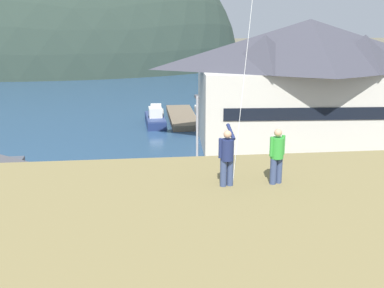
{
  "coord_description": "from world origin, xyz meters",
  "views": [
    {
      "loc": [
        -3.96,
        -19.97,
        11.82
      ],
      "look_at": [
        -0.68,
        9.0,
        3.82
      ],
      "focal_mm": 42.05,
      "sensor_mm": 36.0,
      "label": 1
    }
  ],
  "objects_px": {
    "person_kite_flyer": "(227,156)",
    "parked_car_mid_row_near": "(93,247)",
    "parked_car_mid_row_far": "(311,232)",
    "harbor_lodge": "(307,79)",
    "parked_car_front_row_silver": "(355,184)",
    "person_companion": "(277,154)",
    "parking_light_pole": "(197,136)",
    "moored_boat_wharfside": "(155,119)",
    "wharf_dock": "(182,117)",
    "moored_boat_outer_mooring": "(208,112)",
    "moored_boat_inner_slip": "(156,116)"
  },
  "relations": [
    {
      "from": "person_kite_flyer",
      "to": "parked_car_mid_row_near",
      "type": "bearing_deg",
      "value": 123.67
    },
    {
      "from": "parked_car_mid_row_far",
      "to": "harbor_lodge",
      "type": "bearing_deg",
      "value": 70.99
    },
    {
      "from": "parked_car_front_row_silver",
      "to": "person_companion",
      "type": "height_order",
      "value": "person_companion"
    },
    {
      "from": "parking_light_pole",
      "to": "person_companion",
      "type": "height_order",
      "value": "person_companion"
    },
    {
      "from": "moored_boat_wharfside",
      "to": "parking_light_pole",
      "type": "distance_m",
      "value": 21.64
    },
    {
      "from": "wharf_dock",
      "to": "parked_car_front_row_silver",
      "type": "bearing_deg",
      "value": -70.56
    },
    {
      "from": "person_companion",
      "to": "wharf_dock",
      "type": "bearing_deg",
      "value": 88.82
    },
    {
      "from": "wharf_dock",
      "to": "parked_car_front_row_silver",
      "type": "distance_m",
      "value": 28.42
    },
    {
      "from": "moored_boat_outer_mooring",
      "to": "person_companion",
      "type": "bearing_deg",
      "value": -95.76
    },
    {
      "from": "parked_car_mid_row_far",
      "to": "parked_car_front_row_silver",
      "type": "bearing_deg",
      "value": 49.7
    },
    {
      "from": "parked_car_mid_row_far",
      "to": "person_companion",
      "type": "xyz_separation_m",
      "value": [
        -4.6,
        -8.0,
        6.82
      ]
    },
    {
      "from": "moored_boat_wharfside",
      "to": "parked_car_mid_row_near",
      "type": "relative_size",
      "value": 1.55
    },
    {
      "from": "moored_boat_inner_slip",
      "to": "parked_car_mid_row_far",
      "type": "bearing_deg",
      "value": -78.02
    },
    {
      "from": "moored_boat_outer_mooring",
      "to": "parking_light_pole",
      "type": "xyz_separation_m",
      "value": [
        -4.53,
        -24.76,
        3.28
      ]
    },
    {
      "from": "parked_car_mid_row_near",
      "to": "parked_car_front_row_silver",
      "type": "relative_size",
      "value": 1.03
    },
    {
      "from": "parked_car_front_row_silver",
      "to": "person_companion",
      "type": "bearing_deg",
      "value": -124.98
    },
    {
      "from": "parked_car_mid_row_near",
      "to": "person_companion",
      "type": "height_order",
      "value": "person_companion"
    },
    {
      "from": "harbor_lodge",
      "to": "parked_car_mid_row_far",
      "type": "bearing_deg",
      "value": -109.01
    },
    {
      "from": "parking_light_pole",
      "to": "person_kite_flyer",
      "type": "bearing_deg",
      "value": -94.23
    },
    {
      "from": "moored_boat_wharfside",
      "to": "moored_boat_outer_mooring",
      "type": "height_order",
      "value": "same"
    },
    {
      "from": "parked_car_mid_row_far",
      "to": "person_companion",
      "type": "distance_m",
      "value": 11.48
    },
    {
      "from": "wharf_dock",
      "to": "parking_light_pole",
      "type": "height_order",
      "value": "parking_light_pole"
    },
    {
      "from": "moored_boat_outer_mooring",
      "to": "person_kite_flyer",
      "type": "bearing_deg",
      "value": -97.83
    },
    {
      "from": "parked_car_mid_row_far",
      "to": "person_kite_flyer",
      "type": "height_order",
      "value": "person_kite_flyer"
    },
    {
      "from": "parked_car_front_row_silver",
      "to": "parked_car_mid_row_far",
      "type": "relative_size",
      "value": 0.98
    },
    {
      "from": "harbor_lodge",
      "to": "moored_boat_wharfside",
      "type": "relative_size",
      "value": 3.3
    },
    {
      "from": "person_kite_flyer",
      "to": "parked_car_mid_row_far",
      "type": "bearing_deg",
      "value": 52.52
    },
    {
      "from": "parked_car_front_row_silver",
      "to": "parking_light_pole",
      "type": "distance_m",
      "value": 11.36
    },
    {
      "from": "moored_boat_outer_mooring",
      "to": "parked_car_mid_row_near",
      "type": "height_order",
      "value": "moored_boat_outer_mooring"
    },
    {
      "from": "wharf_dock",
      "to": "person_kite_flyer",
      "type": "height_order",
      "value": "person_kite_flyer"
    },
    {
      "from": "moored_boat_outer_mooring",
      "to": "parked_car_mid_row_near",
      "type": "bearing_deg",
      "value": -107.47
    },
    {
      "from": "harbor_lodge",
      "to": "parking_light_pole",
      "type": "relative_size",
      "value": 3.3
    },
    {
      "from": "moored_boat_wharfside",
      "to": "person_kite_flyer",
      "type": "xyz_separation_m",
      "value": [
        0.98,
        -39.06,
        7.18
      ]
    },
    {
      "from": "wharf_dock",
      "to": "parking_light_pole",
      "type": "bearing_deg",
      "value": -92.64
    },
    {
      "from": "moored_boat_inner_slip",
      "to": "parking_light_pole",
      "type": "height_order",
      "value": "parking_light_pole"
    },
    {
      "from": "moored_boat_wharfside",
      "to": "parked_car_front_row_silver",
      "type": "distance_m",
      "value": 27.49
    },
    {
      "from": "person_companion",
      "to": "parking_light_pole",
      "type": "bearing_deg",
      "value": 90.77
    },
    {
      "from": "parked_car_front_row_silver",
      "to": "person_kite_flyer",
      "type": "bearing_deg",
      "value": -128.79
    },
    {
      "from": "moored_boat_wharfside",
      "to": "parked_car_mid_row_near",
      "type": "distance_m",
      "value": 31.65
    },
    {
      "from": "wharf_dock",
      "to": "moored_boat_outer_mooring",
      "type": "xyz_separation_m",
      "value": [
        3.44,
        1.01,
        0.37
      ]
    },
    {
      "from": "moored_boat_outer_mooring",
      "to": "person_companion",
      "type": "distance_m",
      "value": 43.34
    },
    {
      "from": "person_companion",
      "to": "moored_boat_outer_mooring",
      "type": "bearing_deg",
      "value": 84.24
    },
    {
      "from": "harbor_lodge",
      "to": "person_kite_flyer",
      "type": "distance_m",
      "value": 31.87
    },
    {
      "from": "parked_car_front_row_silver",
      "to": "person_companion",
      "type": "xyz_separation_m",
      "value": [
        -10.31,
        -14.73,
        6.82
      ]
    },
    {
      "from": "wharf_dock",
      "to": "parked_car_mid_row_far",
      "type": "height_order",
      "value": "parked_car_mid_row_far"
    },
    {
      "from": "moored_boat_inner_slip",
      "to": "parking_light_pole",
      "type": "xyz_separation_m",
      "value": [
        2.13,
        -23.08,
        3.28
      ]
    },
    {
      "from": "moored_boat_outer_mooring",
      "to": "wharf_dock",
      "type": "bearing_deg",
      "value": -163.6
    },
    {
      "from": "harbor_lodge",
      "to": "parked_car_front_row_silver",
      "type": "height_order",
      "value": "harbor_lodge"
    },
    {
      "from": "parked_car_mid_row_far",
      "to": "parking_light_pole",
      "type": "xyz_separation_m",
      "value": [
        -4.84,
        9.77,
        2.93
      ]
    },
    {
      "from": "moored_boat_inner_slip",
      "to": "parked_car_mid_row_near",
      "type": "height_order",
      "value": "moored_boat_inner_slip"
    }
  ]
}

